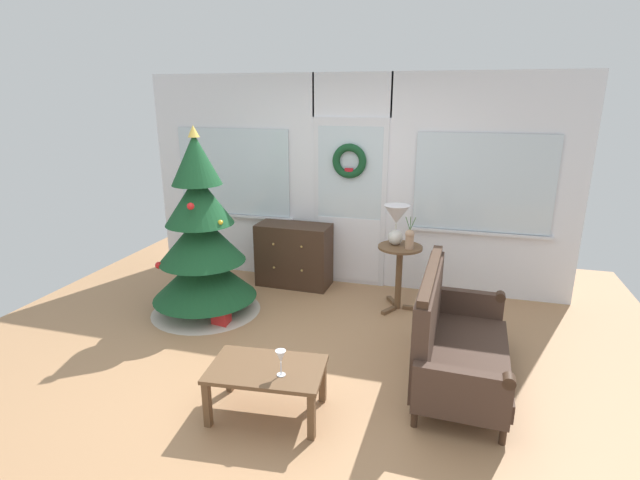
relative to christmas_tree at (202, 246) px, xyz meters
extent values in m
plane|color=#AD7F56|center=(1.33, -0.79, -0.75)|extent=(6.76, 6.76, 0.00)
cube|color=white|center=(-0.19, 1.30, 0.53)|extent=(2.15, 0.08, 2.55)
cube|color=white|center=(2.86, 1.30, 0.53)|extent=(2.15, 0.08, 2.55)
cube|color=white|center=(1.33, 1.30, 1.55)|extent=(0.94, 0.08, 0.50)
cube|color=silver|center=(1.33, 1.26, 0.28)|extent=(0.90, 0.05, 2.05)
cube|color=white|center=(1.33, 1.24, -0.30)|extent=(0.78, 0.02, 0.80)
cube|color=silver|center=(1.33, 1.24, 0.65)|extent=(0.78, 0.01, 1.10)
cube|color=silver|center=(-0.19, 1.25, 0.60)|extent=(1.50, 0.01, 1.10)
cube|color=silver|center=(2.86, 1.25, 0.60)|extent=(1.50, 0.01, 1.10)
cube|color=silver|center=(-0.19, 1.23, 0.03)|extent=(1.59, 0.06, 0.03)
cube|color=silver|center=(2.86, 1.23, 0.03)|extent=(1.59, 0.06, 0.03)
torus|color=#164424|center=(1.33, 1.20, 0.80)|extent=(0.41, 0.09, 0.41)
cube|color=red|center=(1.33, 1.19, 0.67)|extent=(0.10, 0.02, 0.10)
cylinder|color=#4C331E|center=(0.00, 0.00, -0.63)|extent=(0.10, 0.10, 0.23)
cone|color=beige|center=(0.00, 0.00, -0.70)|extent=(1.19, 1.19, 0.10)
cone|color=#194C28|center=(0.00, 0.00, -0.32)|extent=(1.12, 1.12, 0.52)
cone|color=#194C28|center=(0.00, 0.00, 0.10)|extent=(0.92, 0.92, 0.52)
cone|color=#194C28|center=(0.00, 0.00, 0.51)|extent=(0.72, 0.72, 0.52)
cone|color=#194C28|center=(0.00, 0.00, 0.93)|extent=(0.52, 0.52, 0.52)
cone|color=#E0BC4C|center=(0.00, 0.00, 1.21)|extent=(0.12, 0.12, 0.12)
sphere|color=red|center=(0.08, -0.29, 0.51)|extent=(0.07, 0.07, 0.07)
sphere|color=gold|center=(0.30, -0.11, 0.31)|extent=(0.05, 0.05, 0.05)
sphere|color=silver|center=(-0.23, 0.25, 0.31)|extent=(0.07, 0.07, 0.07)
sphere|color=#264CB2|center=(-0.05, 0.19, 0.86)|extent=(0.07, 0.07, 0.07)
sphere|color=red|center=(-0.38, -0.26, -0.16)|extent=(0.07, 0.07, 0.07)
cube|color=#3D281C|center=(0.69, 1.00, -0.36)|extent=(0.91, 0.45, 0.78)
sphere|color=tan|center=(0.51, 0.79, -0.17)|extent=(0.03, 0.03, 0.03)
sphere|color=tan|center=(0.87, 0.78, -0.17)|extent=(0.03, 0.03, 0.03)
sphere|color=tan|center=(0.51, 0.79, -0.47)|extent=(0.03, 0.03, 0.03)
sphere|color=tan|center=(0.87, 0.78, -0.47)|extent=(0.03, 0.03, 0.03)
cylinder|color=#3D281C|center=(3.00, -1.37, -0.68)|extent=(0.05, 0.05, 0.14)
cylinder|color=#3D281C|center=(3.05, 0.05, -0.68)|extent=(0.05, 0.05, 0.14)
cylinder|color=#3D281C|center=(2.40, -1.35, -0.68)|extent=(0.05, 0.05, 0.14)
cylinder|color=#3D281C|center=(2.45, 0.07, -0.68)|extent=(0.05, 0.05, 0.14)
cube|color=#473328|center=(2.73, -0.65, -0.54)|extent=(0.76, 1.38, 0.14)
cube|color=#473328|center=(2.43, -0.64, -0.16)|extent=(0.17, 1.36, 0.62)
cube|color=#3D281C|center=(2.43, -0.64, 0.18)|extent=(0.12, 1.33, 0.06)
cube|color=#473328|center=(2.70, -1.37, -0.42)|extent=(0.67, 0.11, 0.38)
cylinder|color=#3D281C|center=(2.99, -1.38, -0.25)|extent=(0.09, 0.09, 0.09)
cube|color=#473328|center=(2.75, 0.07, -0.42)|extent=(0.67, 0.11, 0.38)
cylinder|color=#3D281C|center=(3.04, 0.06, -0.25)|extent=(0.09, 0.09, 0.09)
cylinder|color=brown|center=(2.04, 0.64, -0.03)|extent=(0.48, 0.48, 0.02)
cylinder|color=brown|center=(2.04, 0.64, -0.39)|extent=(0.07, 0.07, 0.71)
cube|color=brown|center=(2.20, 0.64, -0.73)|extent=(0.20, 0.05, 0.04)
cube|color=brown|center=(1.96, 0.78, -0.73)|extent=(0.14, 0.20, 0.04)
cube|color=brown|center=(1.96, 0.50, -0.73)|extent=(0.14, 0.20, 0.04)
sphere|color=silver|center=(1.98, 0.68, 0.07)|extent=(0.16, 0.16, 0.16)
cylinder|color=silver|center=(1.98, 0.68, 0.19)|extent=(0.02, 0.02, 0.06)
cone|color=silver|center=(1.98, 0.68, 0.32)|extent=(0.28, 0.28, 0.20)
cylinder|color=tan|center=(2.14, 0.58, 0.06)|extent=(0.09, 0.09, 0.16)
sphere|color=tan|center=(2.14, 0.58, 0.14)|extent=(0.10, 0.10, 0.10)
cylinder|color=#4C7042|center=(2.11, 0.58, 0.24)|extent=(0.07, 0.01, 0.17)
cylinder|color=#4C7042|center=(2.14, 0.58, 0.24)|extent=(0.01, 0.01, 0.18)
cylinder|color=#4C7042|center=(2.16, 0.58, 0.24)|extent=(0.07, 0.01, 0.17)
cube|color=brown|center=(1.33, -1.49, -0.37)|extent=(0.89, 0.60, 0.03)
cube|color=brown|center=(0.97, -1.75, -0.57)|extent=(0.05, 0.05, 0.36)
cube|color=brown|center=(1.73, -1.68, -0.57)|extent=(0.05, 0.05, 0.36)
cube|color=brown|center=(0.93, -1.31, -0.57)|extent=(0.05, 0.05, 0.36)
cube|color=brown|center=(1.69, -1.24, -0.57)|extent=(0.05, 0.05, 0.36)
cylinder|color=silver|center=(1.47, -1.56, -0.35)|extent=(0.06, 0.06, 0.01)
cylinder|color=silver|center=(1.47, -1.56, -0.30)|extent=(0.01, 0.01, 0.10)
cone|color=silver|center=(1.47, -1.56, -0.21)|extent=(0.08, 0.08, 0.09)
cube|color=red|center=(0.32, -0.27, -0.66)|extent=(0.16, 0.15, 0.16)
camera|label=1|loc=(2.55, -4.36, 1.55)|focal=26.97mm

